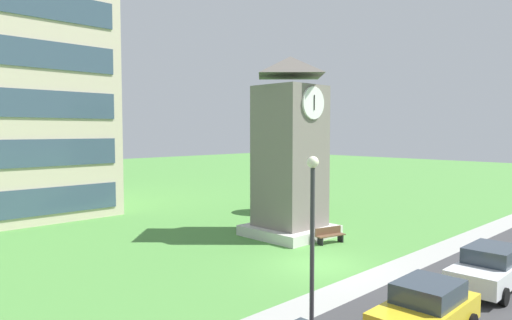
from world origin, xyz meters
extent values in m
plane|color=#4C893D|center=(0.00, 0.00, 0.00)|extent=(160.00, 160.00, 0.00)
cube|color=#38383A|center=(0.00, -7.23, 0.00)|extent=(120.00, 7.20, 0.01)
cube|color=#9E9E99|center=(0.00, -2.83, 0.00)|extent=(120.00, 1.60, 0.01)
cube|color=slate|center=(3.66, 5.00, 4.44)|extent=(3.34, 3.34, 8.88)
cube|color=beige|center=(3.66, 5.00, 0.30)|extent=(4.51, 4.51, 0.60)
pyramid|color=#5D5751|center=(3.66, 5.00, 10.02)|extent=(3.67, 3.67, 1.14)
cylinder|color=white|center=(3.66, 3.27, 7.81)|extent=(1.84, 0.12, 1.84)
cylinder|color=white|center=(5.39, 5.00, 7.81)|extent=(0.12, 1.84, 1.84)
cube|color=black|center=(3.66, 3.20, 7.98)|extent=(0.06, 0.09, 0.55)
cube|color=black|center=(3.66, 3.19, 7.81)|extent=(0.04, 0.06, 0.83)
cube|color=brown|center=(3.79, 2.08, 0.45)|extent=(1.86, 0.89, 0.06)
cube|color=brown|center=(3.84, 2.30, 0.68)|extent=(1.76, 0.48, 0.40)
cube|color=black|center=(3.09, 2.26, 0.23)|extent=(0.18, 0.44, 0.45)
cube|color=black|center=(4.49, 1.91, 0.23)|extent=(0.18, 0.44, 0.45)
cylinder|color=#333338|center=(-5.89, -4.36, 2.57)|extent=(0.14, 0.14, 5.13)
sphere|color=#F2EFCC|center=(-5.89, -4.36, 5.31)|extent=(0.36, 0.36, 0.36)
cylinder|color=#513823|center=(9.67, 9.83, 1.26)|extent=(0.28, 0.28, 2.51)
sphere|color=#1D7628|center=(9.67, 9.83, 3.67)|extent=(3.31, 3.31, 3.31)
cube|color=gold|center=(-3.65, -6.91, 0.71)|extent=(4.05, 1.93, 0.76)
cube|color=#2D3842|center=(-3.45, -6.90, 1.39)|extent=(2.04, 1.67, 0.60)
cylinder|color=black|center=(-2.43, -5.98, 0.33)|extent=(0.66, 0.23, 0.66)
cube|color=silver|center=(2.26, -6.75, 0.71)|extent=(4.64, 2.00, 0.76)
cube|color=#2D3842|center=(2.49, -6.74, 1.39)|extent=(2.34, 1.72, 0.60)
cylinder|color=black|center=(0.85, -7.71, 0.33)|extent=(0.66, 0.23, 0.66)
cylinder|color=black|center=(0.81, -5.85, 0.33)|extent=(0.66, 0.23, 0.66)
cylinder|color=black|center=(3.66, -5.79, 0.33)|extent=(0.66, 0.23, 0.66)
camera|label=1|loc=(-16.69, -12.99, 6.26)|focal=32.18mm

